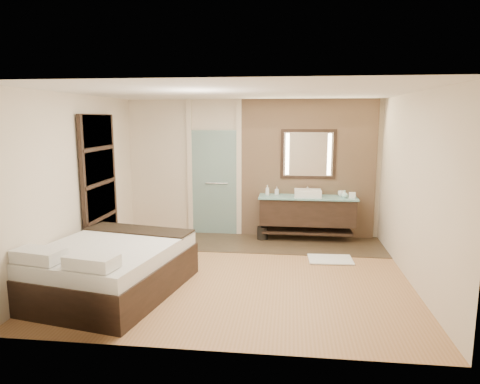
# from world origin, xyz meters

# --- Properties ---
(floor) EXTENTS (5.00, 5.00, 0.00)m
(floor) POSITION_xyz_m (0.00, 0.00, 0.00)
(floor) COLOR #9E6D42
(floor) RESTS_ON ground
(tile_strip) EXTENTS (3.80, 1.30, 0.01)m
(tile_strip) POSITION_xyz_m (0.60, 1.60, 0.01)
(tile_strip) COLOR #37291E
(tile_strip) RESTS_ON floor
(stone_wall) EXTENTS (2.60, 0.08, 2.70)m
(stone_wall) POSITION_xyz_m (1.10, 2.21, 1.35)
(stone_wall) COLOR tan
(stone_wall) RESTS_ON floor
(vanity) EXTENTS (1.85, 0.55, 0.88)m
(vanity) POSITION_xyz_m (1.10, 1.92, 0.58)
(vanity) COLOR black
(vanity) RESTS_ON stone_wall
(mirror_unit) EXTENTS (1.06, 0.04, 0.96)m
(mirror_unit) POSITION_xyz_m (1.10, 2.16, 1.65)
(mirror_unit) COLOR black
(mirror_unit) RESTS_ON stone_wall
(frosted_door) EXTENTS (1.10, 0.12, 2.70)m
(frosted_door) POSITION_xyz_m (-0.75, 2.20, 1.14)
(frosted_door) COLOR silver
(frosted_door) RESTS_ON floor
(shoji_partition) EXTENTS (0.06, 1.20, 2.40)m
(shoji_partition) POSITION_xyz_m (-2.43, 0.60, 1.21)
(shoji_partition) COLOR black
(shoji_partition) RESTS_ON floor
(bed) EXTENTS (2.06, 2.39, 0.81)m
(bed) POSITION_xyz_m (-1.65, -0.92, 0.34)
(bed) COLOR black
(bed) RESTS_ON floor
(bath_mat) EXTENTS (0.74, 0.53, 0.02)m
(bath_mat) POSITION_xyz_m (1.45, 0.75, 0.02)
(bath_mat) COLOR silver
(bath_mat) RESTS_ON floor
(waste_bin) EXTENTS (0.24, 0.24, 0.26)m
(waste_bin) POSITION_xyz_m (0.25, 1.85, 0.13)
(waste_bin) COLOR black
(waste_bin) RESTS_ON floor
(tissue_box) EXTENTS (0.14, 0.14, 0.10)m
(tissue_box) POSITION_xyz_m (1.92, 1.85, 0.92)
(tissue_box) COLOR white
(tissue_box) RESTS_ON vanity
(soap_bottle_a) EXTENTS (0.09, 0.10, 0.20)m
(soap_bottle_a) POSITION_xyz_m (0.33, 1.95, 0.96)
(soap_bottle_a) COLOR white
(soap_bottle_a) RESTS_ON vanity
(soap_bottle_b) EXTENTS (0.08, 0.08, 0.16)m
(soap_bottle_b) POSITION_xyz_m (0.51, 2.04, 0.94)
(soap_bottle_b) COLOR #B2B2B2
(soap_bottle_b) RESTS_ON vanity
(soap_bottle_c) EXTENTS (0.14, 0.14, 0.14)m
(soap_bottle_c) POSITION_xyz_m (1.78, 1.86, 0.94)
(soap_bottle_c) COLOR #C1F2E9
(soap_bottle_c) RESTS_ON vanity
(cup) EXTENTS (0.17, 0.17, 0.10)m
(cup) POSITION_xyz_m (1.74, 2.01, 0.92)
(cup) COLOR white
(cup) RESTS_ON vanity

